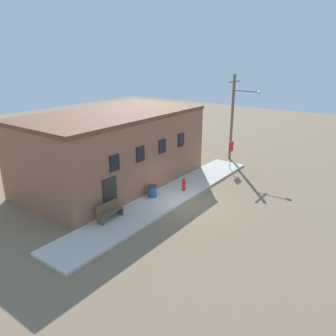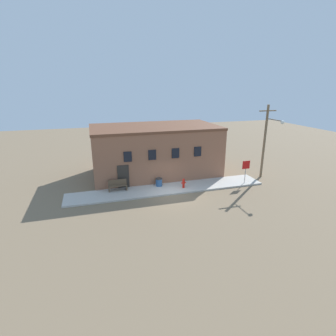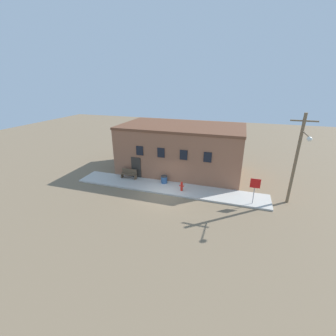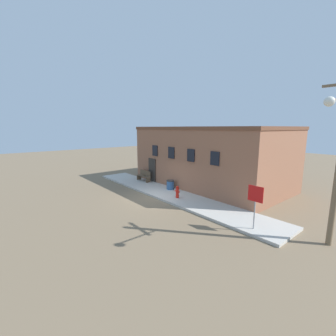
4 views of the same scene
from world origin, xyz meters
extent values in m
plane|color=#7A664C|center=(0.00, 0.00, 0.00)|extent=(80.00, 80.00, 0.00)
cube|color=#BCB7AD|center=(0.00, 1.27, 0.07)|extent=(17.40, 2.55, 0.14)
cube|color=#8E5B42|center=(-0.01, 5.90, 2.36)|extent=(12.33, 6.71, 4.72)
cube|color=brown|center=(-0.01, 5.90, 4.84)|extent=(12.43, 6.81, 0.24)
cube|color=black|center=(-3.25, 2.52, 2.93)|extent=(0.70, 0.08, 0.90)
cube|color=black|center=(-1.09, 2.52, 2.93)|extent=(0.70, 0.08, 0.90)
cube|color=black|center=(1.07, 2.52, 2.93)|extent=(0.70, 0.08, 0.90)
cube|color=black|center=(3.23, 2.52, 2.93)|extent=(0.70, 0.08, 0.90)
cube|color=#2D2823|center=(-3.71, 2.52, 1.10)|extent=(1.00, 0.08, 2.20)
cylinder|color=red|center=(1.34, 0.99, 0.49)|extent=(0.21, 0.21, 0.70)
sphere|color=red|center=(1.34, 0.99, 0.89)|extent=(0.19, 0.19, 0.19)
cylinder|color=red|center=(1.18, 0.99, 0.60)|extent=(0.12, 0.10, 0.10)
cylinder|color=red|center=(1.51, 0.99, 0.60)|extent=(0.12, 0.10, 0.10)
cylinder|color=gray|center=(7.21, 0.57, 1.19)|extent=(0.06, 0.06, 2.10)
cube|color=red|center=(7.21, 0.55, 1.87)|extent=(0.75, 0.02, 0.75)
cube|color=brown|center=(-5.03, 1.96, 0.36)|extent=(0.08, 0.44, 0.43)
cube|color=brown|center=(-3.55, 1.96, 0.36)|extent=(0.08, 0.44, 0.43)
cube|color=brown|center=(-4.29, 1.96, 0.59)|extent=(1.56, 0.44, 0.04)
cube|color=brown|center=(-4.29, 2.16, 0.84)|extent=(1.56, 0.04, 0.47)
cylinder|color=#2D517F|center=(-0.63, 2.03, 0.47)|extent=(0.58, 0.58, 0.66)
cylinder|color=#2D2D2D|center=(-0.63, 2.03, 0.83)|extent=(0.61, 0.61, 0.06)
cylinder|color=brown|center=(9.90, 1.89, 3.54)|extent=(0.23, 0.23, 7.08)
cylinder|color=brown|center=(9.90, 0.82, 5.81)|extent=(0.08, 2.13, 0.08)
sphere|color=silver|center=(9.90, -0.25, 5.71)|extent=(0.32, 0.32, 0.32)
cube|color=brown|center=(9.90, 1.89, 6.52)|extent=(1.80, 0.10, 0.10)
camera|label=1|loc=(-15.20, -9.85, 8.44)|focal=35.00mm
camera|label=2|loc=(-6.10, -19.27, 8.81)|focal=28.00mm
camera|label=3|loc=(5.64, -16.20, 9.14)|focal=24.00mm
camera|label=4|loc=(12.31, -8.95, 4.89)|focal=24.00mm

